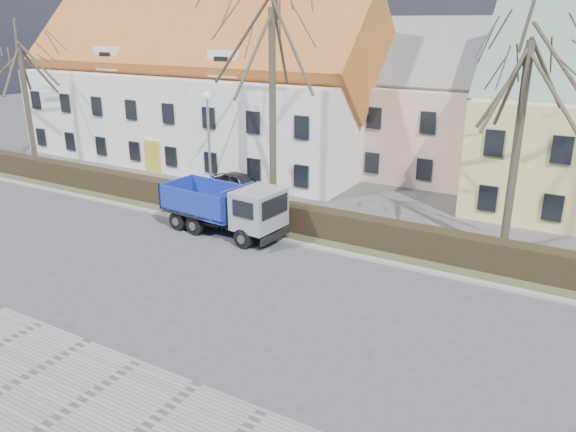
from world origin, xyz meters
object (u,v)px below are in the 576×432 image
Objects in this scene: dump_truck at (220,206)px; cart_frame at (218,225)px; parked_car_a at (240,184)px; streetlight at (209,150)px.

dump_truck reaches higher than cart_frame.
dump_truck is 1.72× the size of parked_car_a.
dump_truck is 10.99× the size of cart_frame.
streetlight is (-2.72, 2.87, 1.87)m from dump_truck.
streetlight is 10.70× the size of cart_frame.
streetlight is 3.77m from parked_car_a.
dump_truck is at bearing -146.70° from parked_car_a.
cart_frame is at bearing 154.66° from dump_truck.
parked_car_a reaches higher than cart_frame.
dump_truck is 1.08m from cart_frame.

